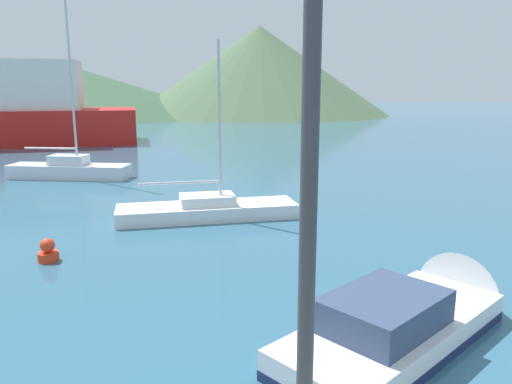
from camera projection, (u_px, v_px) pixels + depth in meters
name	position (u px, v px, depth m)	size (l,w,h in m)	color
streetlamp	(309.00, 167.00, 3.26)	(0.40, 0.40, 5.31)	#38383D
motorboat_near	(414.00, 318.00, 10.26)	(6.76, 4.10, 1.96)	white
sailboat_inner	(207.00, 209.00, 19.28)	(7.11, 3.17, 6.68)	white
sailboat_middle	(69.00, 168.00, 27.56)	(6.56, 4.68, 11.42)	silver
buoy_marker	(48.00, 252.00, 14.57)	(0.60, 0.60, 0.69)	red
hill_central	(77.00, 92.00, 85.67)	(51.48, 51.48, 7.94)	#38563D
hill_east	(259.00, 71.00, 87.51)	(44.95, 44.95, 15.15)	#4C6647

